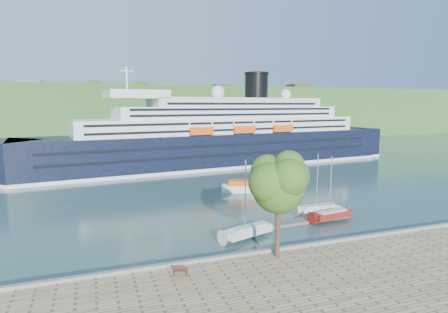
# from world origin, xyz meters

# --- Properties ---
(ground) EXTENTS (400.00, 400.00, 0.00)m
(ground) POSITION_xyz_m (0.00, 0.00, 0.00)
(ground) COLOR #294947
(ground) RESTS_ON ground
(far_hillside) EXTENTS (400.00, 50.00, 24.00)m
(far_hillside) POSITION_xyz_m (0.00, 145.00, 12.00)
(far_hillside) COLOR #315D25
(far_hillside) RESTS_ON ground
(quay_coping) EXTENTS (220.00, 0.50, 0.30)m
(quay_coping) POSITION_xyz_m (0.00, -0.20, 1.15)
(quay_coping) COLOR slate
(quay_coping) RESTS_ON promenade
(cruise_ship) EXTENTS (109.86, 28.17, 24.42)m
(cruise_ship) POSITION_xyz_m (8.35, 58.85, 12.21)
(cruise_ship) COLOR black
(cruise_ship) RESTS_ON ground
(park_bench) EXTENTS (1.46, 0.94, 0.87)m
(park_bench) POSITION_xyz_m (-15.95, -2.34, 1.43)
(park_bench) COLOR #4B2415
(park_bench) RESTS_ON promenade
(promenade_tree) EXTENTS (6.81, 6.81, 11.28)m
(promenade_tree) POSITION_xyz_m (-6.06, -1.50, 6.64)
(promenade_tree) COLOR #2D5917
(promenade_tree) RESTS_ON promenade
(floating_pontoon) EXTENTS (16.06, 3.16, 0.35)m
(floating_pontoon) POSITION_xyz_m (2.95, 9.66, 0.18)
(floating_pontoon) COLOR #68625C
(floating_pontoon) RESTS_ON ground
(sailboat_white_near) EXTENTS (7.28, 4.06, 9.07)m
(sailboat_white_near) POSITION_xyz_m (-5.69, 6.49, 4.53)
(sailboat_white_near) COLOR silver
(sailboat_white_near) RESTS_ON ground
(sailboat_red) EXTENTS (6.81, 2.88, 8.52)m
(sailboat_red) POSITION_xyz_m (7.82, 8.90, 4.26)
(sailboat_red) COLOR maroon
(sailboat_red) RESTS_ON ground
(sailboat_white_far) EXTENTS (6.71, 2.48, 8.47)m
(sailboat_white_far) POSITION_xyz_m (7.85, 11.96, 4.24)
(sailboat_white_far) COLOR silver
(sailboat_white_far) RESTS_ON ground
(tender_launch) EXTENTS (8.05, 5.38, 2.11)m
(tender_launch) POSITION_xyz_m (2.98, 29.08, 1.05)
(tender_launch) COLOR #EC580D
(tender_launch) RESTS_ON ground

